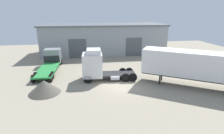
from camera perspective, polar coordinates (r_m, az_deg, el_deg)
ground_plane at (r=20.44m, az=2.94°, el=-6.35°), size 60.00×60.00×0.00m
warehouse_building at (r=37.26m, az=-2.71°, el=9.35°), size 24.79×9.30×5.92m
tractor_unit_white at (r=21.92m, az=-4.92°, el=0.46°), size 6.77×2.81×3.96m
container_trailer_blue at (r=21.50m, az=26.08°, el=0.49°), size 11.34×8.52×4.13m
flatbed_truck_grey at (r=28.25m, az=-19.24°, el=2.20°), size 2.68×8.79×2.69m
gravel_pile at (r=19.92m, az=-21.29°, el=-6.01°), size 3.36×3.36×1.44m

